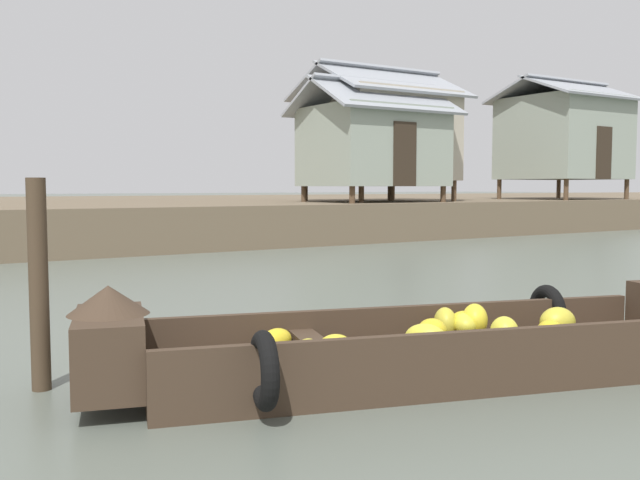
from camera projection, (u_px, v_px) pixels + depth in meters
ground_plane at (248, 297)px, 9.67m from camera, size 300.00×300.00×0.00m
riverbank_strip at (26, 216)px, 23.40m from camera, size 160.00×20.00×1.06m
banana_boat at (434, 344)px, 5.55m from camera, size 5.39×2.48×0.84m
stilt_house_mid_left at (373, 145)px, 20.99m from camera, size 4.40×3.42×3.62m
stilt_house_mid_right at (379, 135)px, 22.34m from camera, size 4.68×3.99×4.25m
stilt_house_right at (563, 137)px, 25.70m from camera, size 4.43×3.89×4.35m
mooring_post at (39, 285)px, 5.21m from camera, size 0.14×0.14×1.58m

